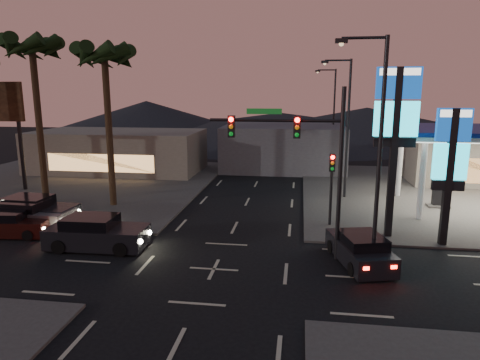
% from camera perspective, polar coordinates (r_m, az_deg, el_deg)
% --- Properties ---
extents(ground, '(140.00, 140.00, 0.00)m').
position_cam_1_polar(ground, '(19.53, -3.50, -11.79)').
color(ground, black).
rests_on(ground, ground).
extents(corner_lot_ne, '(24.00, 24.00, 0.12)m').
position_cam_1_polar(corner_lot_ne, '(36.55, 27.61, -1.82)').
color(corner_lot_ne, '#47443F').
rests_on(corner_lot_ne, ground).
extents(corner_lot_nw, '(24.00, 24.00, 0.12)m').
position_cam_1_polar(corner_lot_nw, '(39.63, -21.86, -0.34)').
color(corner_lot_nw, '#47443F').
rests_on(corner_lot_nw, ground).
extents(convenience_store, '(10.00, 6.00, 4.00)m').
position_cam_1_polar(convenience_store, '(41.51, 28.22, 2.34)').
color(convenience_store, '#726B5B').
rests_on(convenience_store, ground).
extents(pylon_sign_tall, '(2.20, 0.35, 9.00)m').
position_cam_1_polar(pylon_sign_tall, '(23.57, 20.09, 7.65)').
color(pylon_sign_tall, black).
rests_on(pylon_sign_tall, ground).
extents(pylon_sign_short, '(1.60, 0.35, 7.00)m').
position_cam_1_polar(pylon_sign_short, '(23.42, 26.28, 2.84)').
color(pylon_sign_short, black).
rests_on(pylon_sign_short, ground).
extents(traffic_signal_mast, '(6.10, 0.39, 8.00)m').
position_cam_1_polar(traffic_signal_mast, '(19.68, 8.29, 4.14)').
color(traffic_signal_mast, black).
rests_on(traffic_signal_mast, ground).
extents(pedestal_signal, '(0.32, 0.39, 4.30)m').
position_cam_1_polar(pedestal_signal, '(25.05, 12.12, 0.28)').
color(pedestal_signal, black).
rests_on(pedestal_signal, ground).
extents(streetlight_near, '(2.14, 0.25, 10.00)m').
position_cam_1_polar(streetlight_near, '(18.90, 17.62, 4.90)').
color(streetlight_near, black).
rests_on(streetlight_near, ground).
extents(streetlight_mid, '(2.14, 0.25, 10.00)m').
position_cam_1_polar(streetlight_mid, '(31.75, 13.85, 7.68)').
color(streetlight_mid, black).
rests_on(streetlight_mid, ground).
extents(streetlight_far, '(2.14, 0.25, 10.00)m').
position_cam_1_polar(streetlight_far, '(45.68, 12.16, 8.90)').
color(streetlight_far, black).
rests_on(streetlight_far, ground).
extents(palm_a, '(4.41, 4.41, 10.86)m').
position_cam_1_polar(palm_a, '(29.89, -17.57, 14.37)').
color(palm_a, black).
rests_on(palm_a, ground).
extents(palm_b, '(4.41, 4.41, 11.46)m').
position_cam_1_polar(palm_b, '(32.36, -25.91, 14.48)').
color(palm_b, black).
rests_on(palm_b, ground).
extents(building_far_west, '(16.00, 8.00, 4.00)m').
position_cam_1_polar(building_far_west, '(43.68, -15.88, 3.70)').
color(building_far_west, '#726B5B').
rests_on(building_far_west, ground).
extents(building_far_mid, '(12.00, 9.00, 4.40)m').
position_cam_1_polar(building_far_mid, '(43.91, 5.87, 4.39)').
color(building_far_mid, '#4C4C51').
rests_on(building_far_mid, ground).
extents(hill_left, '(40.00, 40.00, 6.00)m').
position_cam_1_polar(hill_left, '(82.80, -12.31, 8.19)').
color(hill_left, black).
rests_on(hill_left, ground).
extents(hill_right, '(50.00, 50.00, 5.00)m').
position_cam_1_polar(hill_right, '(78.53, 16.51, 7.43)').
color(hill_right, black).
rests_on(hill_right, ground).
extents(hill_center, '(60.00, 60.00, 4.00)m').
position_cam_1_polar(hill_center, '(77.83, 5.42, 7.45)').
color(hill_center, black).
rests_on(hill_center, ground).
extents(car_lane_a_front, '(5.12, 2.26, 1.65)m').
position_cam_1_polar(car_lane_a_front, '(22.87, -18.63, -6.77)').
color(car_lane_a_front, black).
rests_on(car_lane_a_front, ground).
extents(car_lane_a_mid, '(4.35, 2.16, 1.37)m').
position_cam_1_polar(car_lane_a_mid, '(26.70, -28.28, -5.23)').
color(car_lane_a_mid, black).
rests_on(car_lane_a_mid, ground).
extents(car_lane_b_front, '(5.00, 2.27, 1.60)m').
position_cam_1_polar(car_lane_b_front, '(27.69, -26.33, -4.24)').
color(car_lane_b_front, slate).
rests_on(car_lane_b_front, ground).
extents(car_lane_b_mid, '(5.22, 2.36, 1.67)m').
position_cam_1_polar(car_lane_b_mid, '(28.37, -25.90, -3.77)').
color(car_lane_b_mid, black).
rests_on(car_lane_b_mid, ground).
extents(suv_station, '(2.88, 4.68, 1.46)m').
position_cam_1_polar(suv_station, '(20.60, 15.71, -8.91)').
color(suv_station, black).
rests_on(suv_station, ground).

